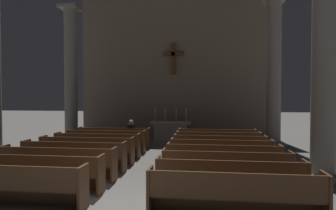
% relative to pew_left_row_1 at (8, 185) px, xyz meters
% --- Properties ---
extents(pew_left_row_1, '(3.41, 0.50, 0.95)m').
position_rel_pew_left_row_1_xyz_m(pew_left_row_1, '(0.00, 0.00, 0.00)').
color(pew_left_row_1, brown).
rests_on(pew_left_row_1, ground).
extents(pew_left_row_2, '(3.41, 0.50, 0.95)m').
position_rel_pew_left_row_1_xyz_m(pew_left_row_2, '(0.00, 1.03, 0.00)').
color(pew_left_row_2, brown).
rests_on(pew_left_row_2, ground).
extents(pew_left_row_3, '(3.41, 0.50, 0.95)m').
position_rel_pew_left_row_1_xyz_m(pew_left_row_3, '(0.00, 2.06, 0.00)').
color(pew_left_row_3, brown).
rests_on(pew_left_row_3, ground).
extents(pew_left_row_4, '(3.41, 0.50, 0.95)m').
position_rel_pew_left_row_1_xyz_m(pew_left_row_4, '(0.00, 3.10, 0.00)').
color(pew_left_row_4, brown).
rests_on(pew_left_row_4, ground).
extents(pew_left_row_5, '(3.41, 0.50, 0.95)m').
position_rel_pew_left_row_1_xyz_m(pew_left_row_5, '(0.00, 4.13, 0.00)').
color(pew_left_row_5, brown).
rests_on(pew_left_row_5, ground).
extents(pew_left_row_6, '(3.41, 0.50, 0.95)m').
position_rel_pew_left_row_1_xyz_m(pew_left_row_6, '(0.00, 5.16, 0.00)').
color(pew_left_row_6, brown).
rests_on(pew_left_row_6, ground).
extents(pew_left_row_7, '(3.41, 0.50, 0.95)m').
position_rel_pew_left_row_1_xyz_m(pew_left_row_7, '(0.00, 6.19, 0.00)').
color(pew_left_row_7, brown).
rests_on(pew_left_row_7, ground).
extents(pew_left_row_8, '(3.41, 0.50, 0.95)m').
position_rel_pew_left_row_1_xyz_m(pew_left_row_8, '(0.00, 7.23, 0.00)').
color(pew_left_row_8, brown).
rests_on(pew_left_row_8, ground).
extents(pew_right_row_1, '(3.41, 0.50, 0.95)m').
position_rel_pew_left_row_1_xyz_m(pew_right_row_1, '(4.77, 0.00, 0.00)').
color(pew_right_row_1, brown).
rests_on(pew_right_row_1, ground).
extents(pew_right_row_2, '(3.41, 0.50, 0.95)m').
position_rel_pew_left_row_1_xyz_m(pew_right_row_2, '(4.77, 1.03, 0.00)').
color(pew_right_row_2, brown).
rests_on(pew_right_row_2, ground).
extents(pew_right_row_3, '(3.41, 0.50, 0.95)m').
position_rel_pew_left_row_1_xyz_m(pew_right_row_3, '(4.77, 2.06, 0.00)').
color(pew_right_row_3, brown).
rests_on(pew_right_row_3, ground).
extents(pew_right_row_4, '(3.41, 0.50, 0.95)m').
position_rel_pew_left_row_1_xyz_m(pew_right_row_4, '(4.77, 3.10, 0.00)').
color(pew_right_row_4, brown).
rests_on(pew_right_row_4, ground).
extents(pew_right_row_5, '(3.41, 0.50, 0.95)m').
position_rel_pew_left_row_1_xyz_m(pew_right_row_5, '(4.77, 4.13, 0.00)').
color(pew_right_row_5, brown).
rests_on(pew_right_row_5, ground).
extents(pew_right_row_6, '(3.41, 0.50, 0.95)m').
position_rel_pew_left_row_1_xyz_m(pew_right_row_6, '(4.77, 5.16, 0.00)').
color(pew_right_row_6, brown).
rests_on(pew_right_row_6, ground).
extents(pew_right_row_7, '(3.41, 0.50, 0.95)m').
position_rel_pew_left_row_1_xyz_m(pew_right_row_7, '(4.77, 6.19, 0.00)').
color(pew_right_row_7, brown).
rests_on(pew_right_row_7, ground).
extents(pew_right_row_8, '(3.41, 0.50, 0.95)m').
position_rel_pew_left_row_1_xyz_m(pew_right_row_8, '(4.77, 7.23, 0.00)').
color(pew_right_row_8, brown).
rests_on(pew_right_row_8, ground).
extents(column_right_nearest, '(1.00, 1.00, 7.12)m').
position_rel_pew_left_row_1_xyz_m(column_right_nearest, '(7.53, 2.90, 3.00)').
color(column_right_nearest, gray).
rests_on(column_right_nearest, ground).
extents(column_left_second, '(1.00, 1.00, 7.12)m').
position_rel_pew_left_row_1_xyz_m(column_left_second, '(-2.76, 8.63, 3.00)').
color(column_left_second, gray).
rests_on(column_left_second, ground).
extents(column_right_second, '(1.00, 1.00, 7.12)m').
position_rel_pew_left_row_1_xyz_m(column_right_second, '(7.53, 8.63, 3.00)').
color(column_right_second, gray).
rests_on(column_right_second, ground).
extents(altar, '(2.20, 0.90, 1.01)m').
position_rel_pew_left_row_1_xyz_m(altar, '(2.38, 9.83, 0.06)').
color(altar, '#A8A399').
rests_on(altar, ground).
extents(candlestick_outer_left, '(0.16, 0.16, 0.74)m').
position_rel_pew_left_row_1_xyz_m(candlestick_outer_left, '(1.53, 9.83, 0.77)').
color(candlestick_outer_left, '#B79338').
rests_on(candlestick_outer_left, altar).
extents(candlestick_inner_left, '(0.16, 0.16, 0.74)m').
position_rel_pew_left_row_1_xyz_m(candlestick_inner_left, '(2.08, 9.83, 0.77)').
color(candlestick_inner_left, '#B79338').
rests_on(candlestick_inner_left, altar).
extents(candlestick_inner_right, '(0.16, 0.16, 0.74)m').
position_rel_pew_left_row_1_xyz_m(candlestick_inner_right, '(2.68, 9.83, 0.77)').
color(candlestick_inner_right, '#B79338').
rests_on(candlestick_inner_right, altar).
extents(candlestick_outer_right, '(0.16, 0.16, 0.74)m').
position_rel_pew_left_row_1_xyz_m(candlestick_outer_right, '(3.23, 9.83, 0.77)').
color(candlestick_outer_right, '#B79338').
rests_on(candlestick_outer_right, altar).
extents(apse_with_cross, '(11.36, 0.47, 8.45)m').
position_rel_pew_left_row_1_xyz_m(apse_with_cross, '(2.38, 11.49, 3.75)').
color(apse_with_cross, gray).
rests_on(apse_with_cross, ground).
extents(lone_worshipper, '(0.32, 0.43, 1.32)m').
position_rel_pew_left_row_1_xyz_m(lone_worshipper, '(0.85, 7.27, 0.22)').
color(lone_worshipper, '#26262B').
rests_on(lone_worshipper, ground).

